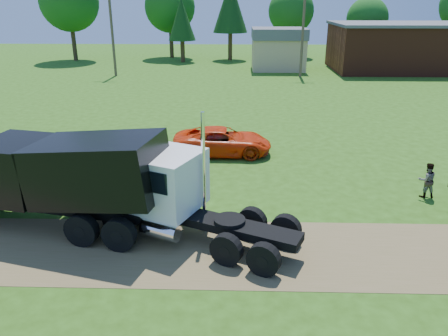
{
  "coord_description": "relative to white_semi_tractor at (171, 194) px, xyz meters",
  "views": [
    {
      "loc": [
        -0.84,
        -12.59,
        7.93
      ],
      "look_at": [
        -1.31,
        3.6,
        1.6
      ],
      "focal_mm": 35.0,
      "sensor_mm": 36.0,
      "label": 1
    }
  ],
  "objects": [
    {
      "name": "dirt_track",
      "position": [
        3.12,
        -1.29,
        -1.51
      ],
      "size": [
        120.0,
        4.2,
        0.01
      ],
      "primitive_type": "cube",
      "color": "brown",
      "rests_on": "ground"
    },
    {
      "name": "brick_building",
      "position": [
        21.12,
        38.71,
        1.14
      ],
      "size": [
        15.4,
        10.4,
        5.3
      ],
      "color": "maroon",
      "rests_on": "ground"
    },
    {
      "name": "ground",
      "position": [
        3.12,
        -1.29,
        -1.52
      ],
      "size": [
        140.0,
        140.0,
        0.0
      ],
      "primitive_type": "plane",
      "color": "#2A4C10",
      "rests_on": "ground"
    },
    {
      "name": "black_dump_truck",
      "position": [
        -3.99,
        0.36,
        0.5
      ],
      "size": [
        8.67,
        4.15,
        3.68
      ],
      "rotation": [
        0.0,
        0.0,
        -0.21
      ],
      "color": "black",
      "rests_on": "ground"
    },
    {
      "name": "orange_pickup",
      "position": [
        1.55,
        8.53,
        -0.79
      ],
      "size": [
        5.25,
        2.46,
        1.45
      ],
      "primitive_type": "imported",
      "rotation": [
        0.0,
        0.0,
        1.58
      ],
      "color": "red",
      "rests_on": "ground"
    },
    {
      "name": "spectator_b",
      "position": [
        10.35,
        3.29,
        -0.75
      ],
      "size": [
        0.77,
        0.62,
        1.53
      ],
      "primitive_type": "imported",
      "rotation": [
        0.0,
        0.0,
        3.19
      ],
      "color": "#999999",
      "rests_on": "ground"
    },
    {
      "name": "tree_row",
      "position": [
        4.07,
        47.71,
        5.26
      ],
      "size": [
        58.96,
        11.82,
        11.25
      ],
      "color": "#3D2E18",
      "rests_on": "ground"
    },
    {
      "name": "utility_poles",
      "position": [
        9.12,
        33.71,
        3.2
      ],
      "size": [
        42.2,
        0.28,
        9.0
      ],
      "color": "brown",
      "rests_on": "ground"
    },
    {
      "name": "tan_shed",
      "position": [
        7.12,
        38.71,
        0.91
      ],
      "size": [
        6.2,
        5.4,
        4.7
      ],
      "color": "tan",
      "rests_on": "ground"
    },
    {
      "name": "white_semi_tractor",
      "position": [
        0.0,
        0.0,
        0.0
      ],
      "size": [
        7.4,
        5.04,
        4.44
      ],
      "rotation": [
        0.0,
        0.0,
        -0.43
      ],
      "color": "black",
      "rests_on": "ground"
    }
  ]
}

